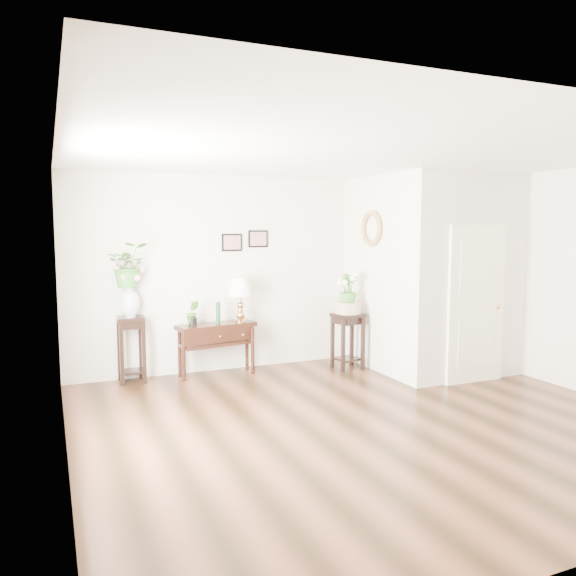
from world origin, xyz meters
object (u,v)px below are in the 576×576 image
plant_stand_a (131,350)px  plant_stand_b (347,341)px  table_lamp (240,297)px  console_table (217,349)px

plant_stand_a → plant_stand_b: bearing=-9.2°
table_lamp → plant_stand_a: (-1.50, 0.11, -0.64)m
table_lamp → plant_stand_a: bearing=175.8°
plant_stand_a → plant_stand_b: plant_stand_a is taller
console_table → table_lamp: 0.80m
console_table → plant_stand_b: plant_stand_b is taller
console_table → plant_stand_a: bearing=165.4°
console_table → plant_stand_a: 1.15m
plant_stand_a → plant_stand_b: size_ratio=1.08×
table_lamp → plant_stand_b: (1.52, -0.38, -0.68)m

